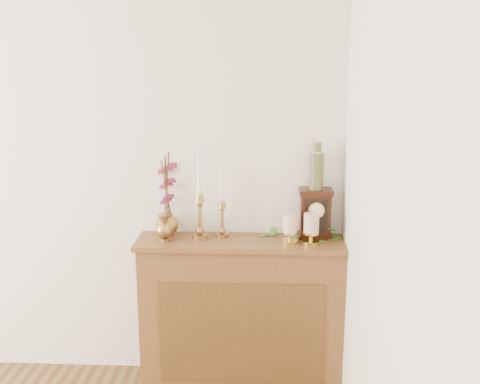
# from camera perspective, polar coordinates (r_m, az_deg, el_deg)

# --- Properties ---
(console_shelf) EXTENTS (1.24, 0.34, 0.93)m
(console_shelf) POSITION_cam_1_polar(r_m,az_deg,el_deg) (3.48, 0.18, -12.62)
(console_shelf) COLOR brown
(console_shelf) RESTS_ON ground
(candlestick_left) EXTENTS (0.09, 0.09, 0.55)m
(candlestick_left) POSITION_cam_1_polar(r_m,az_deg,el_deg) (3.29, -4.12, -1.70)
(candlestick_left) COLOR #A38241
(candlestick_left) RESTS_ON console_shelf
(candlestick_center) EXTENTS (0.08, 0.08, 0.45)m
(candlestick_center) POSITION_cam_1_polar(r_m,az_deg,el_deg) (3.32, -1.84, -2.12)
(candlestick_center) COLOR #A38241
(candlestick_center) RESTS_ON console_shelf
(bud_vase) EXTENTS (0.10, 0.10, 0.16)m
(bud_vase) POSITION_cam_1_polar(r_m,az_deg,el_deg) (3.29, -7.69, -3.65)
(bud_vase) COLOR #A38241
(bud_vase) RESTS_ON console_shelf
(ginger_jar) EXTENTS (0.21, 0.23, 0.52)m
(ginger_jar) POSITION_cam_1_polar(r_m,az_deg,el_deg) (3.39, -7.34, -0.44)
(ginger_jar) COLOR #A38241
(ginger_jar) RESTS_ON console_shelf
(pillar_candle_left) EXTENTS (0.09, 0.09, 0.18)m
(pillar_candle_left) POSITION_cam_1_polar(r_m,az_deg,el_deg) (3.24, 5.10, -3.54)
(pillar_candle_left) COLOR gold
(pillar_candle_left) RESTS_ON console_shelf
(pillar_candle_right) EXTENTS (0.10, 0.10, 0.19)m
(pillar_candle_right) POSITION_cam_1_polar(r_m,az_deg,el_deg) (3.24, 7.25, -3.53)
(pillar_candle_right) COLOR gold
(pillar_candle_right) RESTS_ON console_shelf
(ivy_garland) EXTENTS (0.43, 0.21, 0.08)m
(ivy_garland) POSITION_cam_1_polar(r_m,az_deg,el_deg) (3.31, 6.42, -4.61)
(ivy_garland) COLOR #3D6B29
(ivy_garland) RESTS_ON console_shelf
(mantel_clock) EXTENTS (0.20, 0.14, 0.29)m
(mantel_clock) POSITION_cam_1_polar(r_m,az_deg,el_deg) (3.34, 7.64, -2.19)
(mantel_clock) COLOR #34170A
(mantel_clock) RESTS_ON console_shelf
(ceramic_vase) EXTENTS (0.08, 0.08, 0.27)m
(ceramic_vase) POSITION_cam_1_polar(r_m,az_deg,el_deg) (3.29, 7.79, 2.40)
(ceramic_vase) COLOR #1A342A
(ceramic_vase) RESTS_ON mantel_clock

